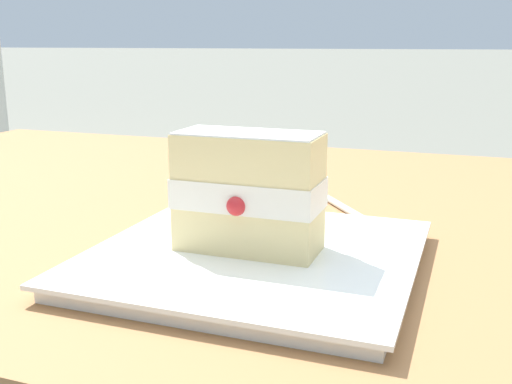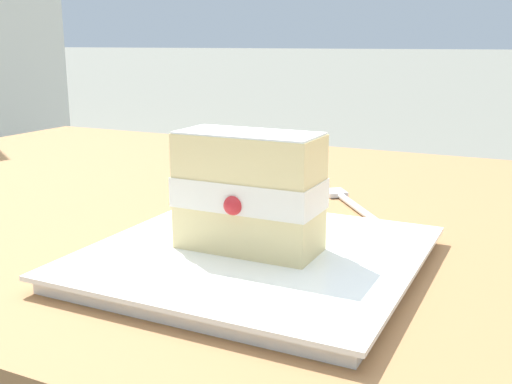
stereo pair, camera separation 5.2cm
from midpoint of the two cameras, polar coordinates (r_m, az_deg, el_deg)
patio_table at (r=0.76m, az=2.00°, el=-8.38°), size 1.56×0.85×0.73m
dessert_plate at (r=0.54m, az=-2.79°, el=-6.18°), size 0.27×0.27×0.02m
cake_slice at (r=0.52m, az=-3.55°, el=-0.02°), size 0.12×0.07×0.10m
dessert_fork at (r=0.73m, az=5.37°, el=-0.98°), size 0.12×0.14×0.01m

